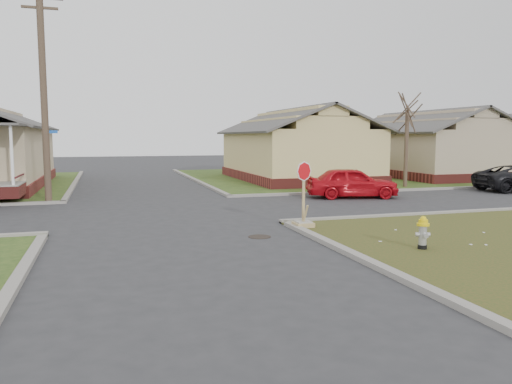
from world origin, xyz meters
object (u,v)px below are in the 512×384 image
object	(u,v)px
utility_pole	(44,91)
stop_sign	(303,213)
fire_hydrant	(423,231)
red_sedan	(352,182)

from	to	relation	value
utility_pole	stop_sign	xyz separation A→B (m)	(8.08, -8.53, -4.18)
fire_hydrant	stop_sign	size ratio (longest dim) A/B	0.41
fire_hydrant	red_sedan	xyz separation A→B (m)	(3.44, 10.18, 0.21)
stop_sign	utility_pole	bearing A→B (deg)	132.66
utility_pole	red_sedan	xyz separation A→B (m)	(13.18, -2.01, -3.96)
utility_pole	fire_hydrant	bearing A→B (deg)	-51.40
utility_pole	stop_sign	bearing A→B (deg)	-46.53
fire_hydrant	stop_sign	bearing A→B (deg)	138.67
fire_hydrant	red_sedan	bearing A→B (deg)	95.74
fire_hydrant	red_sedan	size ratio (longest dim) A/B	0.20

